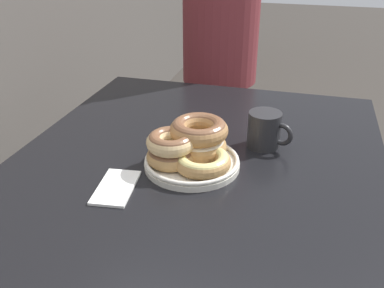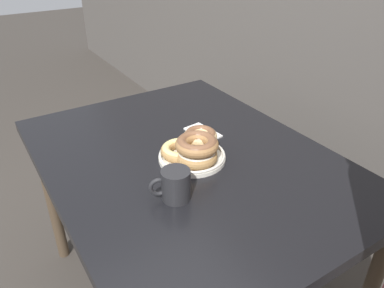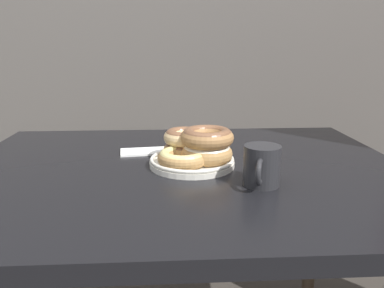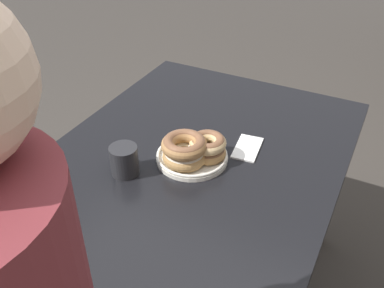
{
  "view_description": "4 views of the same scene",
  "coord_description": "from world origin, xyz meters",
  "px_view_note": "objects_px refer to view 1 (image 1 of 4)",
  "views": [
    {
      "loc": [
        -0.82,
        -0.04,
        1.24
      ],
      "look_at": [
        0.03,
        0.19,
        0.78
      ],
      "focal_mm": 40.0,
      "sensor_mm": 36.0,
      "label": 1
    },
    {
      "loc": [
        0.93,
        -0.38,
        1.4
      ],
      "look_at": [
        0.03,
        0.19,
        0.78
      ],
      "focal_mm": 35.0,
      "sensor_mm": 36.0,
      "label": 2
    },
    {
      "loc": [
        -0.03,
        -0.76,
        1.04
      ],
      "look_at": [
        0.03,
        0.19,
        0.78
      ],
      "focal_mm": 35.0,
      "sensor_mm": 36.0,
      "label": 3
    },
    {
      "loc": [
        0.99,
        0.68,
        1.54
      ],
      "look_at": [
        0.03,
        0.19,
        0.78
      ],
      "focal_mm": 40.0,
      "sensor_mm": 36.0,
      "label": 4
    }
  ],
  "objects_px": {
    "donut_plate": "(191,148)",
    "coffee_mug": "(265,130)",
    "person_figure": "(220,56)",
    "napkin": "(116,187)",
    "dining_table": "(190,197)"
  },
  "relations": [
    {
      "from": "donut_plate",
      "to": "coffee_mug",
      "type": "height_order",
      "value": "donut_plate"
    },
    {
      "from": "person_figure",
      "to": "napkin",
      "type": "height_order",
      "value": "person_figure"
    },
    {
      "from": "coffee_mug",
      "to": "person_figure",
      "type": "xyz_separation_m",
      "value": [
        0.67,
        0.26,
        -0.01
      ]
    },
    {
      "from": "coffee_mug",
      "to": "napkin",
      "type": "bearing_deg",
      "value": 134.84
    },
    {
      "from": "donut_plate",
      "to": "napkin",
      "type": "distance_m",
      "value": 0.2
    },
    {
      "from": "dining_table",
      "to": "person_figure",
      "type": "bearing_deg",
      "value": 7.42
    },
    {
      "from": "donut_plate",
      "to": "person_figure",
      "type": "xyz_separation_m",
      "value": [
        0.82,
        0.1,
        -0.01
      ]
    },
    {
      "from": "dining_table",
      "to": "donut_plate",
      "type": "relative_size",
      "value": 4.7
    },
    {
      "from": "dining_table",
      "to": "donut_plate",
      "type": "bearing_deg",
      "value": 11.62
    },
    {
      "from": "donut_plate",
      "to": "coffee_mug",
      "type": "distance_m",
      "value": 0.21
    },
    {
      "from": "coffee_mug",
      "to": "donut_plate",
      "type": "bearing_deg",
      "value": 132.43
    },
    {
      "from": "donut_plate",
      "to": "napkin",
      "type": "relative_size",
      "value": 1.71
    },
    {
      "from": "person_figure",
      "to": "napkin",
      "type": "bearing_deg",
      "value": 178.38
    },
    {
      "from": "person_figure",
      "to": "dining_table",
      "type": "bearing_deg",
      "value": -172.58
    },
    {
      "from": "dining_table",
      "to": "napkin",
      "type": "distance_m",
      "value": 0.19
    }
  ]
}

